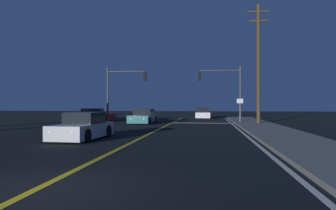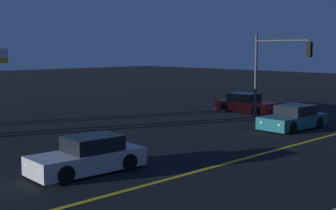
# 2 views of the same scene
# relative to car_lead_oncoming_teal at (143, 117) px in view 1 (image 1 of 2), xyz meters

# --- Properties ---
(ground_plane) EXTENTS (160.00, 160.00, 0.00)m
(ground_plane) POSITION_rel_car_lead_oncoming_teal_xyz_m (2.52, -23.00, -0.58)
(ground_plane) COLOR black
(sidewalk_right) EXTENTS (3.20, 46.07, 0.15)m
(sidewalk_right) POSITION_rel_car_lead_oncoming_teal_xyz_m (9.91, -10.20, -0.51)
(sidewalk_right) COLOR slate
(sidewalk_right) RESTS_ON ground
(lane_line_center) EXTENTS (0.20, 43.51, 0.01)m
(lane_line_center) POSITION_rel_car_lead_oncoming_teal_xyz_m (2.52, -10.20, -0.58)
(lane_line_center) COLOR gold
(lane_line_center) RESTS_ON ground
(lane_line_edge_right) EXTENTS (0.16, 43.51, 0.01)m
(lane_line_edge_right) POSITION_rel_car_lead_oncoming_teal_xyz_m (8.06, -10.20, -0.58)
(lane_line_edge_right) COLOR silver
(lane_line_edge_right) RESTS_ON ground
(stop_bar) EXTENTS (5.79, 0.50, 0.01)m
(stop_bar) POSITION_rel_car_lead_oncoming_teal_xyz_m (5.42, 1.10, -0.58)
(stop_bar) COLOR silver
(stop_bar) RESTS_ON ground
(car_lead_oncoming_teal) EXTENTS (2.10, 4.44, 1.34)m
(car_lead_oncoming_teal) POSITION_rel_car_lead_oncoming_teal_xyz_m (0.00, 0.00, 0.00)
(car_lead_oncoming_teal) COLOR #195960
(car_lead_oncoming_teal) RESTS_ON ground
(car_parked_curb_white) EXTENTS (1.97, 4.51, 1.34)m
(car_parked_curb_white) POSITION_rel_car_lead_oncoming_teal_xyz_m (5.23, 11.72, -0.00)
(car_parked_curb_white) COLOR silver
(car_parked_curb_white) RESTS_ON ground
(car_following_oncoming_silver) EXTENTS (1.98, 4.38, 1.34)m
(car_following_oncoming_silver) POSITION_rel_car_lead_oncoming_teal_xyz_m (-0.24, -13.78, -0.00)
(car_following_oncoming_silver) COLOR #B2B5BA
(car_following_oncoming_silver) RESTS_ON ground
(car_distant_tail_red) EXTENTS (4.50, 2.01, 1.34)m
(car_distant_tail_red) POSITION_rel_car_lead_oncoming_teal_xyz_m (-6.10, 3.74, -0.00)
(car_distant_tail_red) COLOR maroon
(car_distant_tail_red) RESTS_ON ground
(traffic_signal_near_right) EXTENTS (4.27, 0.28, 5.57)m
(traffic_signal_near_right) POSITION_rel_car_lead_oncoming_teal_xyz_m (7.55, 3.40, 3.16)
(traffic_signal_near_right) COLOR #38383D
(traffic_signal_near_right) RESTS_ON ground
(traffic_signal_far_left) EXTENTS (4.03, 0.28, 5.43)m
(traffic_signal_far_left) POSITION_rel_car_lead_oncoming_teal_xyz_m (-2.59, 2.00, 3.06)
(traffic_signal_far_left) COLOR #38383D
(traffic_signal_far_left) RESTS_ON ground
(utility_pole_right) EXTENTS (1.88, 0.32, 10.29)m
(utility_pole_right) POSITION_rel_car_lead_oncoming_teal_xyz_m (10.21, -0.98, 4.75)
(utility_pole_right) COLOR #42301E
(utility_pole_right) RESTS_ON ground
(street_sign_corner) EXTENTS (0.56, 0.06, 2.32)m
(street_sign_corner) POSITION_rel_car_lead_oncoming_teal_xyz_m (8.81, 0.60, 0.98)
(street_sign_corner) COLOR slate
(street_sign_corner) RESTS_ON ground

